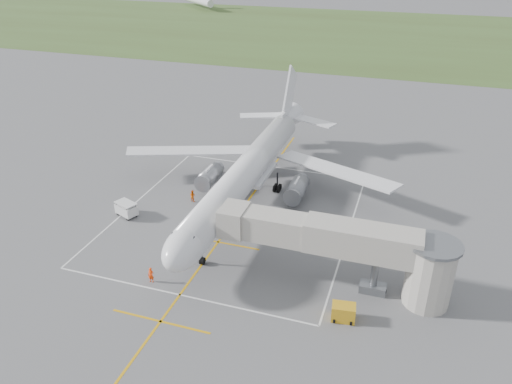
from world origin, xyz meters
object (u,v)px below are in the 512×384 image
(airliner, at_px, (248,170))
(ramp_worker_wing, at_px, (193,196))
(baggage_cart, at_px, (126,209))
(ramp_worker_nose, at_px, (151,275))
(gpu_unit, at_px, (343,312))
(jet_bridge, at_px, (353,248))

(airliner, height_order, ramp_worker_wing, airliner)
(airliner, bearing_deg, ramp_worker_wing, -159.52)
(ramp_worker_wing, bearing_deg, airliner, -144.28)
(baggage_cart, height_order, ramp_worker_nose, baggage_cart)
(gpu_unit, bearing_deg, jet_bridge, 84.47)
(jet_bridge, bearing_deg, baggage_cart, 169.29)
(baggage_cart, height_order, ramp_worker_wing, baggage_cart)
(airliner, xyz_separation_m, baggage_cart, (-13.19, -8.78, -3.42))
(gpu_unit, relative_size, ramp_worker_nose, 1.37)
(airliner, relative_size, gpu_unit, 20.05)
(airliner, distance_m, ramp_worker_nose, 20.41)
(baggage_cart, xyz_separation_m, ramp_worker_wing, (6.23, 6.18, -0.17))
(airliner, bearing_deg, gpu_unit, -50.34)
(jet_bridge, bearing_deg, ramp_worker_wing, 152.82)
(jet_bridge, distance_m, ramp_worker_wing, 25.80)
(ramp_worker_nose, bearing_deg, baggage_cart, 123.93)
(airliner, bearing_deg, jet_bridge, -42.19)
(baggage_cart, xyz_separation_m, ramp_worker_nose, (9.54, -10.98, -0.12))
(airliner, distance_m, ramp_worker_wing, 8.25)
(airliner, relative_size, ramp_worker_wing, 29.08)
(jet_bridge, bearing_deg, ramp_worker_nose, -164.11)
(gpu_unit, relative_size, baggage_cart, 0.74)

